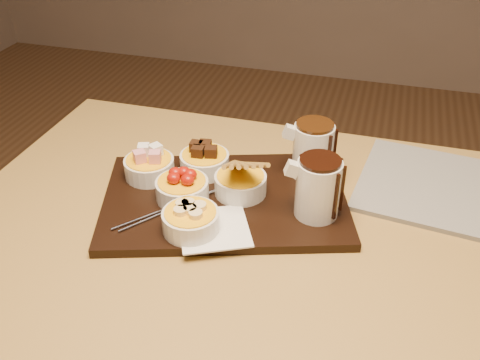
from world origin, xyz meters
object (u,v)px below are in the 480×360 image
(pitcher_dark_chocolate, at_px, (318,189))
(pitcher_milk_chocolate, at_px, (313,151))
(serving_board, at_px, (225,200))
(newspaper, at_px, (450,190))
(dining_table, at_px, (272,271))
(bowl_strawberries, at_px, (182,190))

(pitcher_dark_chocolate, height_order, pitcher_milk_chocolate, same)
(serving_board, distance_m, newspaper, 0.45)
(dining_table, relative_size, newspaper, 3.45)
(serving_board, xyz_separation_m, newspaper, (0.42, 0.16, -0.00))
(bowl_strawberries, distance_m, pitcher_milk_chocolate, 0.27)
(pitcher_dark_chocolate, relative_size, pitcher_milk_chocolate, 1.00)
(serving_board, bearing_deg, bowl_strawberries, -176.42)
(pitcher_milk_chocolate, relative_size, newspaper, 0.31)
(bowl_strawberries, xyz_separation_m, newspaper, (0.49, 0.19, -0.03))
(serving_board, distance_m, pitcher_milk_chocolate, 0.20)
(bowl_strawberries, relative_size, pitcher_dark_chocolate, 0.91)
(dining_table, height_order, bowl_strawberries, bowl_strawberries)
(bowl_strawberries, bearing_deg, pitcher_milk_chocolate, 34.43)
(serving_board, bearing_deg, pitcher_dark_chocolate, -19.98)
(serving_board, height_order, pitcher_milk_chocolate, pitcher_milk_chocolate)
(dining_table, distance_m, serving_board, 0.16)
(pitcher_milk_chocolate, xyz_separation_m, newspaper, (0.27, 0.04, -0.07))
(serving_board, relative_size, pitcher_milk_chocolate, 4.21)
(serving_board, distance_m, pitcher_dark_chocolate, 0.19)
(serving_board, relative_size, pitcher_dark_chocolate, 4.21)
(dining_table, relative_size, pitcher_milk_chocolate, 10.97)
(dining_table, height_order, serving_board, serving_board)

